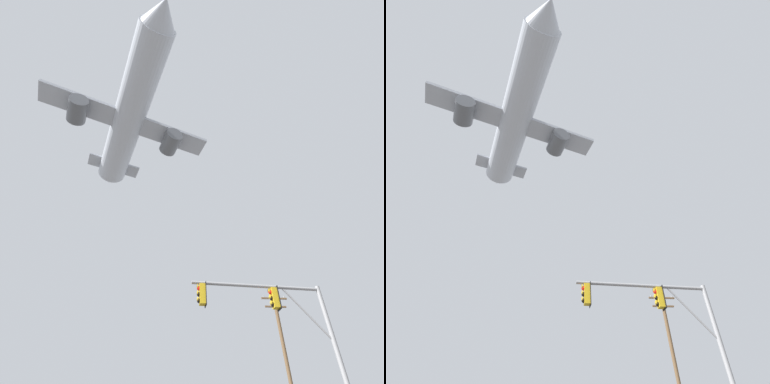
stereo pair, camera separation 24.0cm
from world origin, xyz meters
The scene contains 3 objects.
signal_pole_near centered at (3.93, 8.34, 5.08)m, with size 6.16×0.69×6.77m.
utility_pole centered at (7.75, 19.27, 5.78)m, with size 2.20×0.28×10.94m.
airplane centered at (-8.12, 18.12, 35.30)m, with size 22.87×29.61×8.26m.
Camera 2 is at (-0.63, -4.01, 1.19)m, focal length 26.02 mm.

